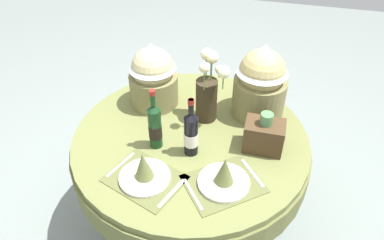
% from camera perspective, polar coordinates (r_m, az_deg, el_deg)
% --- Properties ---
extents(ground, '(8.00, 8.00, 0.00)m').
position_cam_1_polar(ground, '(2.48, -0.19, -15.22)').
color(ground, gray).
extents(dining_table, '(1.27, 1.27, 0.73)m').
position_cam_1_polar(dining_table, '(2.02, -0.22, -5.22)').
color(dining_table, olive).
rests_on(dining_table, ground).
extents(place_setting_left, '(0.41, 0.36, 0.16)m').
position_cam_1_polar(place_setting_left, '(1.69, -7.52, -8.12)').
color(place_setting_left, brown).
rests_on(place_setting_left, dining_table).
extents(place_setting_right, '(0.43, 0.42, 0.16)m').
position_cam_1_polar(place_setting_right, '(1.66, 5.07, -8.91)').
color(place_setting_right, brown).
rests_on(place_setting_right, dining_table).
extents(flower_vase, '(0.18, 0.19, 0.41)m').
position_cam_1_polar(flower_vase, '(1.94, 2.52, 4.66)').
color(flower_vase, '#332819').
rests_on(flower_vase, dining_table).
extents(wine_bottle_left, '(0.07, 0.07, 0.33)m').
position_cam_1_polar(wine_bottle_left, '(1.75, -0.16, -2.09)').
color(wine_bottle_left, black).
rests_on(wine_bottle_left, dining_table).
extents(wine_bottle_centre, '(0.07, 0.07, 0.34)m').
position_cam_1_polar(wine_bottle_centre, '(1.80, -5.85, -0.92)').
color(wine_bottle_centre, '#143819').
rests_on(wine_bottle_centre, dining_table).
extents(gift_tub_back_left, '(0.28, 0.28, 0.39)m').
position_cam_1_polar(gift_tub_back_left, '(2.07, -6.18, 7.38)').
color(gift_tub_back_left, olive).
rests_on(gift_tub_back_left, dining_table).
extents(gift_tub_back_right, '(0.29, 0.29, 0.43)m').
position_cam_1_polar(gift_tub_back_right, '(1.99, 10.82, 6.40)').
color(gift_tub_back_right, olive).
rests_on(gift_tub_back_right, dining_table).
extents(woven_basket_side_right, '(0.19, 0.14, 0.22)m').
position_cam_1_polar(woven_basket_side_right, '(1.84, 11.23, -2.43)').
color(woven_basket_side_right, '#47331E').
rests_on(woven_basket_side_right, dining_table).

